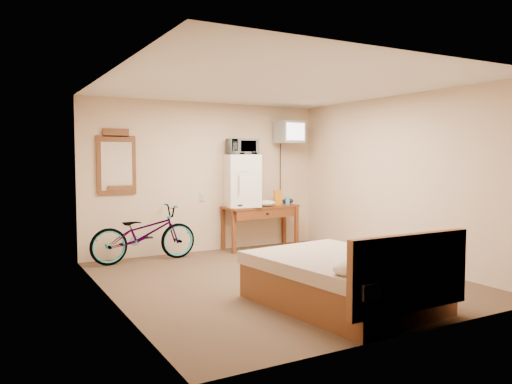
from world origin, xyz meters
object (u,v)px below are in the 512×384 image
wall_mirror (116,163)px  blue_cup (288,201)px  desk (261,213)px  bicycle (144,234)px  mini_fridge (242,181)px  crt_television (290,132)px  microwave (242,147)px  bed (347,279)px

wall_mirror → blue_cup: bearing=-5.5°
desk → bicycle: bearing=-178.0°
mini_fridge → desk: bearing=-4.7°
crt_television → wall_mirror: size_ratio=0.57×
microwave → desk: bearing=-0.0°
mini_fridge → bed: mini_fridge is taller
microwave → blue_cup: 1.30m
desk → crt_television: crt_television is taller
microwave → blue_cup: size_ratio=3.62×
mini_fridge → bed: bearing=-98.6°
bicycle → wall_mirror: bearing=40.5°
microwave → crt_television: 0.98m
microwave → bicycle: bearing=-171.9°
microwave → bed: 3.75m
desk → crt_television: 1.52m
crt_television → wall_mirror: bearing=175.2°
mini_fridge → bicycle: (-1.73, -0.10, -0.76)m
blue_cup → bed: size_ratio=0.06×
blue_cup → bicycle: blue_cup is taller
microwave → bicycle: microwave is taller
microwave → bicycle: 2.19m
bicycle → blue_cup: bearing=-90.3°
mini_fridge → wall_mirror: (-2.05, 0.24, 0.31)m
mini_fridge → bicycle: 1.90m
mini_fridge → bed: size_ratio=0.43×
mini_fridge → microwave: 0.57m
desk → bicycle: (-2.09, -0.07, -0.20)m
bicycle → microwave: bearing=-88.2°
desk → mini_fridge: bearing=175.3°
mini_fridge → microwave: bearing=56.2°
crt_television → bicycle: (-2.68, -0.10, -1.60)m
desk → mini_fridge: mini_fridge is taller
crt_television → mini_fridge: bearing=179.5°
desk → microwave: (-0.36, 0.03, 1.14)m
mini_fridge → bed: (-0.52, -3.41, -0.89)m
desk → bicycle: size_ratio=0.84×
desk → wall_mirror: (-2.41, 0.27, 0.88)m
desk → microwave: bearing=175.3°
desk → bed: bearing=-104.5°
bicycle → mini_fridge: bearing=-88.2°
bicycle → bed: (1.22, -3.31, -0.13)m
mini_fridge → blue_cup: mini_fridge is taller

